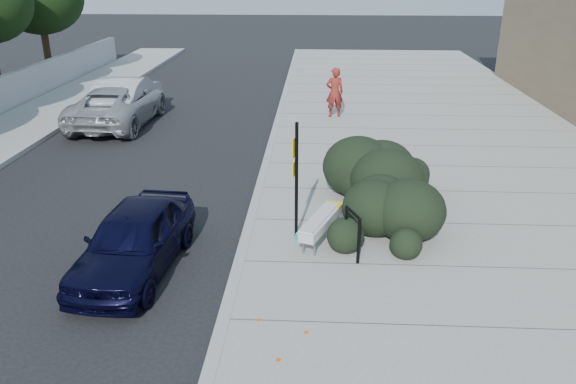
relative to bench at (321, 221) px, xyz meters
name	(u,v)px	position (x,y,z in m)	size (l,w,h in m)	color
ground	(239,267)	(-1.64, -1.00, -0.60)	(120.00, 120.00, 0.00)	black
sidewalk_near	(462,181)	(3.96, 4.00, -0.52)	(11.20, 50.00, 0.15)	gray
curb_near	(263,176)	(-1.64, 4.00, -0.51)	(0.22, 50.00, 0.17)	#9E9E99
bench	(321,221)	(0.00, 0.00, 0.00)	(1.03, 1.87, 0.56)	gray
bike_rack	(352,229)	(0.62, -0.68, 0.16)	(0.30, 0.64, 1.00)	black
sign_post	(296,173)	(-0.56, 0.20, 1.01)	(0.13, 0.29, 2.57)	black
hedge	(386,181)	(1.50, 1.50, 0.39)	(2.22, 4.44, 1.66)	black
sedan_navy	(134,239)	(-3.68, -1.17, 0.07)	(1.57, 3.91, 1.33)	black
wagon_silver	(126,97)	(-7.66, 10.66, 0.22)	(1.73, 4.96, 1.64)	silver
suv_silver	(118,105)	(-7.64, 9.58, 0.16)	(2.50, 5.41, 1.50)	#9FA1A4
pedestrian	(335,92)	(0.52, 10.62, 0.51)	(0.69, 0.46, 1.90)	maroon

